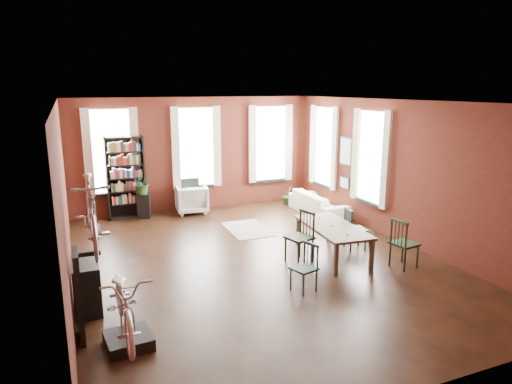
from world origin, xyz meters
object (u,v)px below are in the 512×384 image
dining_chair_d (355,229)px  white_armchair (191,198)px  bike_trainer (129,341)px  dining_chair_c (405,243)px  bicycle_floor (122,272)px  bookshelf (126,178)px  cream_sofa (318,200)px  console_table (87,286)px  dining_chair_a (304,268)px  plant_stand (144,206)px  dining_table (332,241)px  dining_chair_b (299,237)px

dining_chair_d → white_armchair: 4.96m
dining_chair_d → bike_trainer: bearing=121.9°
white_armchair → bike_trainer: bearing=74.0°
dining_chair_c → bicycle_floor: bearing=88.9°
bookshelf → cream_sofa: (4.95, -1.70, -0.69)m
dining_chair_c → dining_chair_d: dining_chair_c is taller
bookshelf → bicycle_floor: bearing=-97.4°
dining_chair_d → bicycle_floor: (-5.11, -2.04, 0.63)m
bicycle_floor → console_table: bearing=109.0°
dining_chair_d → bike_trainer: size_ratio=1.52×
dining_chair_a → plant_stand: size_ratio=1.26×
cream_sofa → console_table: bearing=119.3°
cream_sofa → dining_chair_a: bearing=147.0°
dining_table → dining_chair_b: dining_chair_b is taller
dining_chair_a → bicycle_floor: (-3.06, -0.60, 0.66)m
cream_sofa → dining_chair_d: bearing=166.1°
bicycle_floor → dining_chair_c: bearing=8.8°
dining_chair_a → dining_chair_d: size_ratio=0.92×
dining_chair_b → console_table: (-4.06, -0.54, -0.12)m
bicycle_floor → dining_chair_b: bearing=27.3°
dining_chair_a → console_table: size_ratio=1.05×
dining_chair_a → plant_stand: 5.98m
dining_chair_a → dining_chair_c: 2.34m
dining_chair_b → console_table: 4.10m
dining_table → console_table: 4.85m
cream_sofa → bicycle_floor: size_ratio=1.15×
cream_sofa → bicycle_floor: bearing=129.7°
dining_chair_d → cream_sofa: size_ratio=0.44×
plant_stand → bike_trainer: bearing=-101.0°
dining_chair_a → bookshelf: size_ratio=0.38×
dining_chair_b → dining_chair_c: size_ratio=1.05×
cream_sofa → bike_trainer: 7.54m
cream_sofa → bicycle_floor: 7.55m
dining_table → bike_trainer: 4.75m
dining_chair_a → dining_chair_b: bearing=138.7°
dining_chair_b → white_armchair: 4.58m
cream_sofa → bookshelf: bearing=71.0°
dining_chair_c → white_armchair: size_ratio=1.13×
dining_chair_c → plant_stand: (-4.14, 5.50, -0.16)m
dining_table → dining_chair_c: size_ratio=2.03×
dining_chair_d → bookshelf: (-4.26, 4.46, 0.65)m
console_table → dining_chair_c: bearing=-5.0°
dining_chair_a → cream_sofa: (2.73, 4.20, -0.01)m
dining_chair_d → bicycle_floor: size_ratio=0.50×
dining_chair_c → bike_trainer: size_ratio=1.64×
dining_chair_b → cream_sofa: bearing=129.1°
white_armchair → bicycle_floor: 6.83m
plant_stand → white_armchair: bearing=-0.1°
dining_table → dining_chair_a: 1.80m
dining_chair_d → bike_trainer: dining_chair_d is taller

